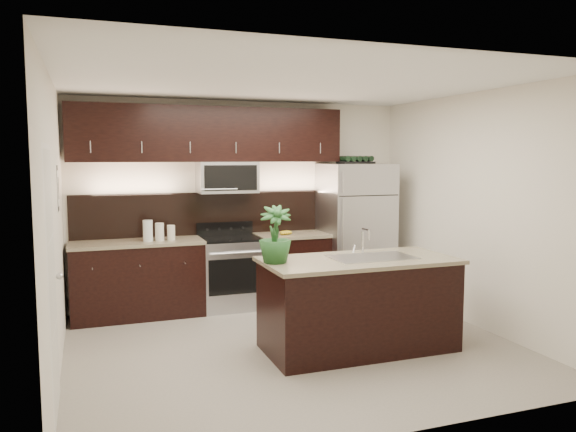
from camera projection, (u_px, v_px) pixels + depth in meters
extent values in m
plane|color=gray|center=(293.00, 346.00, 5.83)|extent=(4.50, 4.50, 0.00)
cube|color=silver|center=(242.00, 203.00, 7.57)|extent=(4.50, 0.02, 2.70)
cube|color=silver|center=(395.00, 247.00, 3.82)|extent=(4.50, 0.02, 2.70)
cube|color=silver|center=(54.00, 227.00, 4.94)|extent=(0.02, 4.00, 2.70)
cube|color=silver|center=(477.00, 210.00, 6.45)|extent=(0.02, 4.00, 2.70)
cube|color=white|center=(294.00, 82.00, 5.55)|extent=(4.50, 4.00, 0.02)
cube|color=beige|center=(53.00, 284.00, 4.23)|extent=(0.04, 0.80, 2.02)
sphere|color=silver|center=(60.00, 276.00, 4.54)|extent=(0.06, 0.06, 0.06)
cube|color=black|center=(58.00, 188.00, 5.61)|extent=(0.01, 0.32, 0.46)
cube|color=white|center=(58.00, 188.00, 5.61)|extent=(0.00, 0.24, 0.36)
cube|color=black|center=(138.00, 281.00, 6.89)|extent=(1.57, 0.62, 0.90)
cube|color=black|center=(299.00, 269.00, 7.61)|extent=(1.16, 0.62, 0.90)
cube|color=#B2B2B7|center=(230.00, 274.00, 7.29)|extent=(0.76, 0.62, 0.90)
cube|color=black|center=(230.00, 238.00, 7.24)|extent=(0.76, 0.60, 0.03)
cube|color=tan|center=(137.00, 243.00, 6.84)|extent=(1.59, 0.65, 0.04)
cube|color=tan|center=(299.00, 235.00, 7.56)|extent=(1.18, 0.65, 0.04)
cube|color=black|center=(209.00, 213.00, 7.41)|extent=(3.49, 0.02, 0.56)
cube|color=#B2B2B7|center=(227.00, 177.00, 7.26)|extent=(0.76, 0.40, 0.40)
cube|color=black|center=(210.00, 134.00, 7.16)|extent=(3.49, 0.33, 0.70)
cube|color=black|center=(358.00, 306.00, 5.72)|extent=(1.90, 0.90, 0.90)
cube|color=tan|center=(359.00, 260.00, 5.67)|extent=(1.96, 0.96, 0.04)
cube|color=silver|center=(372.00, 257.00, 5.72)|extent=(0.84, 0.50, 0.01)
cylinder|color=silver|center=(363.00, 243.00, 5.91)|extent=(0.03, 0.03, 0.24)
cylinder|color=silver|center=(366.00, 230.00, 5.82)|extent=(0.02, 0.14, 0.02)
cylinder|color=silver|center=(369.00, 235.00, 5.76)|extent=(0.02, 0.02, 0.10)
cube|color=#B2B2B7|center=(355.00, 231.00, 7.77)|extent=(0.90, 0.81, 1.87)
cube|color=black|center=(356.00, 163.00, 7.67)|extent=(0.46, 0.29, 0.03)
cylinder|color=black|center=(344.00, 159.00, 7.61)|extent=(0.08, 0.26, 0.08)
cylinder|color=black|center=(350.00, 159.00, 7.64)|extent=(0.08, 0.26, 0.08)
cylinder|color=black|center=(356.00, 159.00, 7.67)|extent=(0.08, 0.26, 0.08)
cylinder|color=black|center=(361.00, 159.00, 7.70)|extent=(0.08, 0.26, 0.08)
cylinder|color=black|center=(367.00, 159.00, 7.73)|extent=(0.08, 0.26, 0.08)
imported|color=#1E4C1E|center=(275.00, 234.00, 5.41)|extent=(0.37, 0.37, 0.55)
cylinder|color=silver|center=(148.00, 231.00, 6.83)|extent=(0.12, 0.12, 0.26)
cylinder|color=beige|center=(160.00, 232.00, 6.88)|extent=(0.11, 0.11, 0.22)
cylinder|color=beige|center=(171.00, 233.00, 6.93)|extent=(0.10, 0.10, 0.18)
cylinder|color=silver|center=(330.00, 224.00, 7.65)|extent=(0.11, 0.11, 0.22)
cylinder|color=silver|center=(330.00, 215.00, 7.63)|extent=(0.11, 0.11, 0.02)
cylinder|color=silver|center=(330.00, 211.00, 7.63)|extent=(0.01, 0.01, 0.09)
ellipsoid|color=gold|center=(282.00, 233.00, 7.39)|extent=(0.21, 0.19, 0.06)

